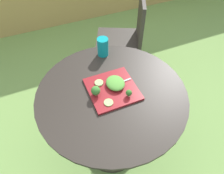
{
  "coord_description": "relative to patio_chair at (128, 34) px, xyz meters",
  "views": [
    {
      "loc": [
        -0.31,
        -0.75,
        1.74
      ],
      "look_at": [
        0.01,
        0.01,
        0.79
      ],
      "focal_mm": 33.89,
      "sensor_mm": 36.0,
      "label": 1
    }
  ],
  "objects": [
    {
      "name": "patio_chair",
      "position": [
        0.0,
        0.0,
        0.0
      ],
      "size": [
        0.59,
        0.59,
        0.9
      ],
      "color": "#332D28",
      "rests_on": "ground_plane"
    },
    {
      "name": "broccoli_floret_0",
      "position": [
        -0.6,
        -0.78,
        0.27
      ],
      "size": [
        0.05,
        0.05,
        0.06
      ],
      "color": "#99B770",
      "rests_on": "salad_plate"
    },
    {
      "name": "fork",
      "position": [
        -0.45,
        -0.75,
        0.24
      ],
      "size": [
        0.15,
        0.03,
        0.0
      ],
      "color": "silver",
      "rests_on": "salad_plate"
    },
    {
      "name": "cucumber_slice_0",
      "position": [
        -0.55,
        -0.7,
        0.24
      ],
      "size": [
        0.05,
        0.05,
        0.01
      ],
      "primitive_type": "cylinder",
      "color": "#8EB766",
      "rests_on": "salad_plate"
    },
    {
      "name": "drinking_glass",
      "position": [
        -0.42,
        -0.44,
        0.28
      ],
      "size": [
        0.08,
        0.08,
        0.13
      ],
      "color": "#0F8C93",
      "rests_on": "patio_table"
    },
    {
      "name": "cucumber_slice_1",
      "position": [
        -0.55,
        -0.87,
        0.24
      ],
      "size": [
        0.05,
        0.05,
        0.01
      ],
      "primitive_type": "cylinder",
      "color": "#8EB766",
      "rests_on": "salad_plate"
    },
    {
      "name": "lettuce_mound",
      "position": [
        -0.46,
        -0.76,
        0.25
      ],
      "size": [
        0.11,
        0.13,
        0.04
      ],
      "primitive_type": "ellipsoid",
      "color": "#519338",
      "rests_on": "salad_plate"
    },
    {
      "name": "broccoli_floret_1",
      "position": [
        -0.42,
        -0.86,
        0.26
      ],
      "size": [
        0.04,
        0.04,
        0.05
      ],
      "color": "#99B770",
      "rests_on": "salad_plate"
    },
    {
      "name": "salad_plate",
      "position": [
        -0.49,
        -0.77,
        0.23
      ],
      "size": [
        0.29,
        0.29,
        0.01
      ],
      "primitive_type": "cube",
      "color": "maroon",
      "rests_on": "patio_table"
    },
    {
      "name": "patio_table",
      "position": [
        -0.5,
        -0.79,
        -0.04
      ],
      "size": [
        0.92,
        0.92,
        0.75
      ],
      "color": "#28231E",
      "rests_on": "ground_plane"
    },
    {
      "name": "ground_plane",
      "position": [
        -0.5,
        -0.79,
        -0.53
      ],
      "size": [
        12.0,
        12.0,
        0.0
      ],
      "primitive_type": "plane",
      "color": "#70994C"
    }
  ]
}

